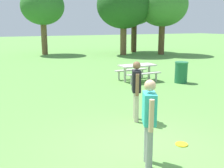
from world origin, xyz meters
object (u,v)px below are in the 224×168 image
(person_thrower, at_px, (136,87))
(trash_can_beside_table, at_px, (181,72))
(frisbee, at_px, (182,144))
(tree_back_left, at_px, (134,7))
(picnic_table_near, at_px, (137,69))
(person_catcher, at_px, (149,117))
(tree_back_right, at_px, (163,5))
(tree_far_right, at_px, (43,7))
(tree_slender_mid, at_px, (124,6))

(person_thrower, xyz_separation_m, trash_can_beside_table, (4.42, 3.34, -0.46))
(trash_can_beside_table, bearing_deg, frisbee, -130.11)
(tree_back_left, bearing_deg, frisbee, -117.90)
(tree_back_left, bearing_deg, picnic_table_near, -120.13)
(person_catcher, bearing_deg, picnic_table_near, 59.94)
(picnic_table_near, distance_m, tree_back_right, 12.69)
(tree_far_right, bearing_deg, person_thrower, -94.93)
(tree_slender_mid, bearing_deg, tree_far_right, 151.41)
(trash_can_beside_table, xyz_separation_m, tree_slender_mid, (3.26, 11.43, 3.68))
(tree_back_left, bearing_deg, person_catcher, -120.10)
(person_thrower, xyz_separation_m, tree_slender_mid, (7.68, 14.77, 3.22))
(tree_far_right, bearing_deg, person_catcher, -97.35)
(frisbee, bearing_deg, picnic_table_near, 66.60)
(tree_slender_mid, bearing_deg, trash_can_beside_table, -105.91)
(trash_can_beside_table, distance_m, tree_far_right, 15.47)
(person_thrower, bearing_deg, frisbee, -86.94)
(picnic_table_near, relative_size, trash_can_beside_table, 1.79)
(tree_far_right, distance_m, tree_back_right, 10.36)
(person_catcher, distance_m, trash_can_beside_table, 7.78)
(tree_far_right, bearing_deg, frisbee, -94.21)
(frisbee, bearing_deg, trash_can_beside_table, 49.89)
(frisbee, xyz_separation_m, tree_back_left, (9.72, 18.37, 4.25))
(person_thrower, xyz_separation_m, tree_far_right, (1.56, 18.11, 3.16))
(trash_can_beside_table, height_order, tree_back_right, tree_back_right)
(person_catcher, relative_size, frisbee, 6.07)
(frisbee, bearing_deg, person_catcher, -161.41)
(picnic_table_near, distance_m, trash_can_beside_table, 1.99)
(picnic_table_near, bearing_deg, tree_back_left, 59.87)
(person_thrower, relative_size, tree_back_left, 0.27)
(tree_slender_mid, relative_size, tree_back_left, 1.01)
(tree_slender_mid, xyz_separation_m, tree_back_right, (3.23, -1.13, 0.06))
(tree_far_right, height_order, tree_back_right, tree_back_right)
(tree_slender_mid, bearing_deg, tree_back_left, 40.11)
(tree_back_left, bearing_deg, tree_back_right, -69.72)
(picnic_table_near, xyz_separation_m, tree_far_right, (-1.28, 13.55, 3.53))
(trash_can_beside_table, xyz_separation_m, tree_back_left, (5.40, 13.24, 3.78))
(picnic_table_near, bearing_deg, trash_can_beside_table, -37.58)
(frisbee, bearing_deg, tree_back_right, 54.99)
(frisbee, height_order, tree_far_right, tree_far_right)
(frisbee, bearing_deg, tree_far_right, 85.79)
(person_catcher, xyz_separation_m, trash_can_beside_table, (5.47, 5.52, -0.46))
(person_thrower, relative_size, tree_back_right, 0.27)
(trash_can_beside_table, bearing_deg, person_catcher, -134.76)
(picnic_table_near, height_order, tree_far_right, tree_far_right)
(frisbee, bearing_deg, person_thrower, 93.06)
(person_thrower, height_order, trash_can_beside_table, person_thrower)
(trash_can_beside_table, distance_m, tree_back_left, 14.79)
(trash_can_beside_table, distance_m, tree_back_right, 12.74)
(frisbee, height_order, tree_back_left, tree_back_left)
(trash_can_beside_table, xyz_separation_m, tree_far_right, (-2.86, 14.77, 3.61))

